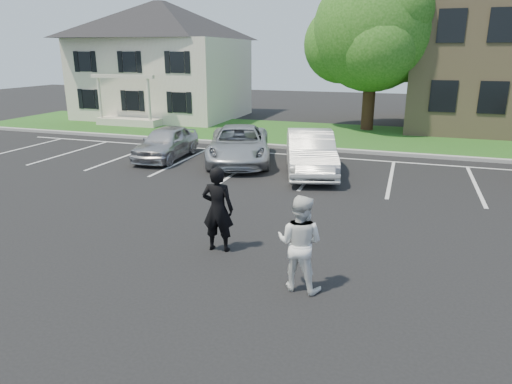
% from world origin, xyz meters
% --- Properties ---
extents(ground_plane, '(90.00, 90.00, 0.00)m').
position_xyz_m(ground_plane, '(0.00, 0.00, 0.00)').
color(ground_plane, black).
rests_on(ground_plane, ground).
extents(curb, '(40.00, 0.30, 0.15)m').
position_xyz_m(curb, '(0.00, 12.00, 0.07)').
color(curb, gray).
rests_on(curb, ground).
extents(grass_strip, '(44.00, 8.00, 0.08)m').
position_xyz_m(grass_strip, '(0.00, 16.00, 0.04)').
color(grass_strip, '#1F4D17').
rests_on(grass_strip, ground).
extents(stall_lines, '(34.00, 5.36, 0.01)m').
position_xyz_m(stall_lines, '(1.40, 8.95, 0.01)').
color(stall_lines, silver).
rests_on(stall_lines, ground).
extents(house, '(10.30, 9.22, 7.60)m').
position_xyz_m(house, '(-13.00, 19.97, 3.83)').
color(house, beige).
rests_on(house, ground).
extents(tree, '(7.80, 7.20, 8.80)m').
position_xyz_m(tree, '(1.05, 18.57, 5.35)').
color(tree, black).
rests_on(tree, ground).
extents(man_black_suit, '(0.76, 0.54, 1.97)m').
position_xyz_m(man_black_suit, '(-0.67, 0.30, 0.98)').
color(man_black_suit, black).
rests_on(man_black_suit, ground).
extents(man_white_shirt, '(0.99, 0.82, 1.87)m').
position_xyz_m(man_white_shirt, '(1.48, -0.86, 0.94)').
color(man_white_shirt, white).
rests_on(man_white_shirt, ground).
extents(car_silver_west, '(1.89, 4.14, 1.38)m').
position_xyz_m(car_silver_west, '(-6.45, 8.31, 0.69)').
color(car_silver_west, '#B2B2B7').
rests_on(car_silver_west, ground).
extents(car_silver_minivan, '(3.97, 5.77, 1.46)m').
position_xyz_m(car_silver_minivan, '(-3.30, 8.69, 0.73)').
color(car_silver_minivan, '#AEB1B6').
rests_on(car_silver_minivan, ground).
extents(car_white_sedan, '(2.92, 5.04, 1.57)m').
position_xyz_m(car_white_sedan, '(-0.14, 7.83, 0.79)').
color(car_white_sedan, silver).
rests_on(car_white_sedan, ground).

